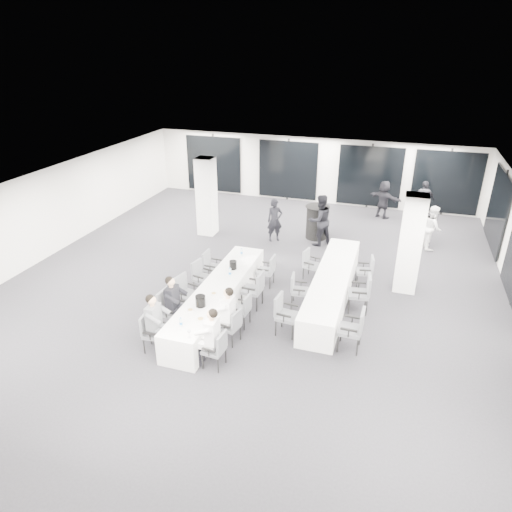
{
  "coord_description": "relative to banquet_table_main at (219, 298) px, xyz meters",
  "views": [
    {
      "loc": [
        3.67,
        -11.17,
        6.38
      ],
      "look_at": [
        0.15,
        -0.2,
        0.99
      ],
      "focal_mm": 32.0,
      "sensor_mm": 36.0,
      "label": 1
    }
  ],
  "objects": [
    {
      "name": "room",
      "position": [
        1.27,
        2.82,
        1.01
      ],
      "size": [
        14.04,
        16.04,
        2.84
      ],
      "color": "#242328",
      "rests_on": "ground"
    },
    {
      "name": "column_left",
      "position": [
        -2.42,
        4.91,
        1.02
      ],
      "size": [
        0.6,
        0.6,
        2.8
      ],
      "primitive_type": "cube",
      "color": "white",
      "rests_on": "floor"
    },
    {
      "name": "column_right",
      "position": [
        4.58,
        2.71,
        1.02
      ],
      "size": [
        0.6,
        0.6,
        2.8
      ],
      "primitive_type": "cube",
      "color": "white",
      "rests_on": "floor"
    },
    {
      "name": "banquet_table_main",
      "position": [
        0.0,
        0.0,
        0.0
      ],
      "size": [
        0.9,
        5.0,
        0.75
      ],
      "primitive_type": "cube",
      "color": "white",
      "rests_on": "floor"
    },
    {
      "name": "banquet_table_side",
      "position": [
        2.69,
        1.51,
        0.0
      ],
      "size": [
        0.9,
        5.0,
        0.75
      ],
      "primitive_type": "cube",
      "color": "white",
      "rests_on": "floor"
    },
    {
      "name": "cocktail_table",
      "position": [
        1.47,
        5.68,
        0.23
      ],
      "size": [
        0.86,
        0.86,
        1.19
      ],
      "color": "black",
      "rests_on": "floor"
    },
    {
      "name": "chair_main_left_near",
      "position": [
        -0.83,
        -2.01,
        0.14
      ],
      "size": [
        0.51,
        0.55,
        0.91
      ],
      "rotation": [
        0.0,
        0.0,
        -1.45
      ],
      "color": "#515459",
      "rests_on": "floor"
    },
    {
      "name": "chair_main_left_second",
      "position": [
        -0.84,
        -1.1,
        0.21
      ],
      "size": [
        0.56,
        0.61,
        1.02
      ],
      "rotation": [
        0.0,
        0.0,
        -1.66
      ],
      "color": "#515459",
      "rests_on": "floor"
    },
    {
      "name": "chair_main_left_mid",
      "position": [
        -0.83,
        -0.23,
        0.19
      ],
      "size": [
        0.6,
        0.63,
        0.99
      ],
      "rotation": [
        0.0,
        0.0,
        -1.8
      ],
      "color": "#515459",
      "rests_on": "floor"
    },
    {
      "name": "chair_main_left_fourth",
      "position": [
        -0.83,
        0.76,
        0.17
      ],
      "size": [
        0.56,
        0.6,
        0.95
      ],
      "rotation": [
        0.0,
        0.0,
        -1.76
      ],
      "color": "#515459",
      "rests_on": "floor"
    },
    {
      "name": "chair_main_left_far",
      "position": [
        -0.83,
        1.46,
        0.16
      ],
      "size": [
        0.48,
        0.54,
        0.94
      ],
      "rotation": [
        0.0,
        0.0,
        -1.59
      ],
      "color": "#515459",
      "rests_on": "floor"
    },
    {
      "name": "chair_main_right_near",
      "position": [
        0.83,
        -2.13,
        0.12
      ],
      "size": [
        0.48,
        0.52,
        0.88
      ],
      "rotation": [
        0.0,
        0.0,
        1.48
      ],
      "color": "#515459",
      "rests_on": "floor"
    },
    {
      "name": "chair_main_right_second",
      "position": [
        0.82,
        -1.2,
        0.12
      ],
      "size": [
        0.51,
        0.54,
        0.87
      ],
      "rotation": [
        0.0,
        0.0,
        1.37
      ],
      "color": "#515459",
      "rests_on": "floor"
    },
    {
      "name": "chair_main_right_mid",
      "position": [
        0.83,
        -0.45,
        0.12
      ],
      "size": [
        0.47,
        0.52,
        0.87
      ],
      "rotation": [
        0.0,
        0.0,
        1.49
      ],
      "color": "#515459",
      "rests_on": "floor"
    },
    {
      "name": "chair_main_right_fourth",
      "position": [
        0.84,
        0.49,
        0.2
      ],
      "size": [
        0.54,
        0.59,
        1.0
      ],
      "rotation": [
        0.0,
        0.0,
        1.51
      ],
      "color": "#515459",
      "rests_on": "floor"
    },
    {
      "name": "chair_main_right_far",
      "position": [
        0.83,
        1.72,
        0.15
      ],
      "size": [
        0.47,
        0.53,
        0.93
      ],
      "rotation": [
        0.0,
        0.0,
        1.56
      ],
      "color": "#515459",
      "rests_on": "floor"
    },
    {
      "name": "chair_side_left_near",
      "position": [
        1.86,
        -0.44,
        0.2
      ],
      "size": [
        0.55,
        0.6,
        1.0
      ],
      "rotation": [
        0.0,
        0.0,
        -1.67
      ],
      "color": "#515459",
      "rests_on": "floor"
    },
    {
      "name": "chair_side_left_mid",
      "position": [
        1.87,
        0.92,
        0.13
      ],
      "size": [
        0.49,
        0.53,
        0.88
      ],
      "rotation": [
        0.0,
        0.0,
        -1.47
      ],
      "color": "#515459",
      "rests_on": "floor"
    },
    {
      "name": "chair_side_left_far",
      "position": [
        1.87,
        2.55,
        0.13
      ],
      "size": [
        0.54,
        0.56,
        0.89
      ],
      "rotation": [
        0.0,
        0.0,
        -1.8
      ],
      "color": "#515459",
      "rests_on": "floor"
    },
    {
      "name": "chair_side_right_near",
      "position": [
        3.54,
        -0.61,
        0.22
      ],
      "size": [
        0.54,
        0.6,
        1.04
      ],
      "rotation": [
        0.0,
        0.0,
        1.55
      ],
      "color": "#515459",
      "rests_on": "floor"
    },
    {
      "name": "chair_side_right_mid",
      "position": [
        3.53,
        1.13,
        0.22
      ],
      "size": [
        0.59,
        0.64,
        1.04
      ],
      "rotation": [
        0.0,
        0.0,
        1.7
      ],
      "color": "#515459",
      "rests_on": "floor"
    },
    {
      "name": "chair_side_right_far",
      "position": [
        3.52,
        2.62,
        0.13
      ],
      "size": [
        0.52,
        0.56,
        0.89
      ],
      "rotation": [
        0.0,
        0.0,
        1.75
      ],
      "color": "#515459",
      "rests_on": "floor"
    },
    {
      "name": "seated_guest_a",
      "position": [
        -0.67,
        -2.0,
        0.44
      ],
      "size": [
        0.5,
        0.38,
        1.44
      ],
      "rotation": [
        0.0,
        0.0,
        -1.57
      ],
      "color": "#5C5F64",
      "rests_on": "floor"
    },
    {
      "name": "seated_guest_b",
      "position": [
        -0.67,
        -1.11,
        0.44
      ],
      "size": [
        0.5,
        0.38,
        1.44
      ],
      "rotation": [
        0.0,
        0.0,
        -1.57
      ],
      "color": "black",
      "rests_on": "floor"
    },
    {
      "name": "seated_guest_c",
      "position": [
        0.67,
        -2.13,
        0.44
      ],
      "size": [
        0.5,
        0.38,
        1.44
      ],
      "rotation": [
        0.0,
        0.0,
        1.57
      ],
      "color": "white",
      "rests_on": "floor"
    },
    {
      "name": "seated_guest_d",
      "position": [
        0.67,
        -1.19,
        0.44
      ],
      "size": [
        0.5,
        0.38,
        1.44
      ],
      "rotation": [
        0.0,
        0.0,
        1.57
      ],
      "color": "white",
      "rests_on": "floor"
    },
    {
      "name": "standing_guest_a",
      "position": [
        0.11,
        4.99,
        0.49
      ],
      "size": [
        0.8,
        0.77,
        1.72
      ],
      "primitive_type": "imported",
      "rotation": [
        0.0,
        0.0,
        0.58
      ],
      "color": "black",
      "rests_on": "floor"
    },
    {
      "name": "standing_guest_b",
      "position": [
        1.67,
        5.12,
        0.64
      ],
      "size": [
        1.13,
        1.1,
        2.03
      ],
      "primitive_type": "imported",
      "rotation": [
        0.0,
        0.0,
        3.87
      ],
      "color": "black",
      "rests_on": "floor"
    },
    {
      "name": "standing_guest_d",
      "position": [
        5.1,
        8.79,
        0.52
      ],
      "size": [
        1.2,
        1.09,
        1.79
      ],
      "primitive_type": "imported",
      "rotation": [
        0.0,
        0.0,
        3.77
      ],
      "color": "black",
      "rests_on": "floor"
    },
    {
      "name": "standing_guest_e",
      "position": [
        4.97,
        6.98,
        0.63
      ],
      "size": [
        0.67,
        1.02,
        2.01
      ],
      "primitive_type": "imported",
      "rotation": [
        0.0,
        0.0,
        1.66
      ],
      "color": "black",
      "rests_on": "floor"
    },
    {
      "name": "standing_guest_f",
      "position": [
        3.59,
        8.58,
        0.48
      ],
      "size": [
        1.66,
        1.33,
        1.72
      ],
      "primitive_type": "imported",
      "rotation": [
        0.0,
        0.0,
        2.61
      ],
      "color": "black",
      "rests_on": "floor"
    },
    {
      "name": "standing_guest_g",
      "position": [
        -3.41,
        7.43,
        0.55
      ],
      "size": [
        0.82,
        0.74,
        1.86
      ],
      "primitive_type": "imported",
      "rotation": [
        0.0,
        0.0,
        -0.33
      ],
      "color": "black",
      "rests_on": "floor"
    },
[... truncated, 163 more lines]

